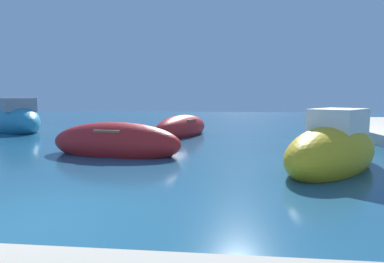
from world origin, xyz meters
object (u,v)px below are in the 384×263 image
(moored_boat_3, at_px, (116,143))
(moored_boat_4, at_px, (333,150))
(moored_boat_0, at_px, (16,120))
(moored_boat_1, at_px, (182,128))

(moored_boat_3, xyz_separation_m, moored_boat_4, (7.30, -1.71, 0.13))
(moored_boat_4, bearing_deg, moored_boat_0, -81.08)
(moored_boat_0, height_order, moored_boat_1, moored_boat_0)
(moored_boat_1, relative_size, moored_boat_3, 1.00)
(moored_boat_4, bearing_deg, moored_boat_1, -106.12)
(moored_boat_1, relative_size, moored_boat_4, 1.06)
(moored_boat_0, bearing_deg, moored_boat_4, -166.94)
(moored_boat_0, xyz_separation_m, moored_boat_1, (10.76, -1.37, -0.29))
(moored_boat_1, bearing_deg, moored_boat_0, -76.96)
(moored_boat_1, bearing_deg, moored_boat_4, 56.07)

